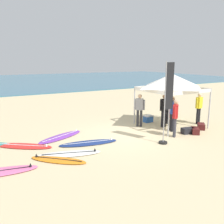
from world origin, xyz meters
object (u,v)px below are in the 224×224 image
object	(u,v)px
surfboard_orange	(58,160)
person_black	(164,108)
surfboard_navy	(89,143)
surfboard_white	(70,154)
canopy_tent	(172,81)
person_green	(168,106)
gear_bag_near_tent	(195,131)
cooler_box	(148,119)
person_grey	(140,108)
person_red	(175,116)
person_blue	(172,111)
person_yellow	(199,106)
surfboard_red	(23,146)
surfboard_purple	(61,137)
banner_flag	(167,106)
gear_bag_by_pole	(201,126)
gear_bag_on_sand	(188,131)

from	to	relation	value
surfboard_orange	person_black	distance (m)	6.47
surfboard_navy	surfboard_white	distance (m)	1.36
canopy_tent	person_green	xyz separation A→B (m)	(0.22, 0.46, -1.40)
gear_bag_near_tent	cooler_box	xyz separation A→B (m)	(-0.55, 2.90, 0.06)
person_grey	surfboard_white	bearing A→B (deg)	-156.75
surfboard_white	person_red	world-z (taller)	person_red
surfboard_navy	person_blue	size ratio (longest dim) A/B	1.49
person_yellow	gear_bag_near_tent	world-z (taller)	person_yellow
canopy_tent	person_blue	distance (m)	1.71
surfboard_red	cooler_box	size ratio (longest dim) A/B	4.61
surfboard_red	surfboard_white	distance (m)	2.18
surfboard_purple	cooler_box	distance (m)	5.20
person_red	person_black	bearing A→B (deg)	65.47
surfboard_white	person_black	xyz separation A→B (m)	(5.64, 1.26, 0.95)
surfboard_purple	surfboard_navy	bearing A→B (deg)	-62.17
person_green	cooler_box	distance (m)	1.31
surfboard_orange	person_green	xyz separation A→B (m)	(6.83, 2.05, 0.95)
person_red	gear_bag_near_tent	distance (m)	1.47
person_yellow	person_red	bearing A→B (deg)	-158.76
banner_flag	gear_bag_near_tent	xyz separation A→B (m)	(2.17, 0.33, -1.43)
person_green	gear_bag_by_pole	bearing A→B (deg)	-67.07
banner_flag	surfboard_white	bearing A→B (deg)	169.09
surfboard_orange	banner_flag	size ratio (longest dim) A/B	0.55
surfboard_orange	person_blue	distance (m)	6.13
surfboard_navy	gear_bag_by_pole	size ratio (longest dim) A/B	4.24
surfboard_purple	person_green	world-z (taller)	person_green
person_green	banner_flag	distance (m)	3.44
gear_bag_by_pole	person_yellow	bearing A→B (deg)	50.09
surfboard_white	gear_bag_on_sand	xyz separation A→B (m)	(5.83, -0.25, 0.10)
surfboard_purple	cooler_box	size ratio (longest dim) A/B	4.98
gear_bag_near_tent	surfboard_navy	bearing A→B (deg)	166.56
gear_bag_by_pole	gear_bag_near_tent	bearing A→B (deg)	-155.38
surfboard_white	person_green	world-z (taller)	person_green
surfboard_orange	person_blue	xyz separation A→B (m)	(6.00, 0.82, 0.95)
canopy_tent	gear_bag_near_tent	distance (m)	2.80
person_blue	person_green	bearing A→B (deg)	55.75
person_black	gear_bag_on_sand	bearing A→B (deg)	-82.80
gear_bag_by_pole	surfboard_navy	bearing A→B (deg)	172.37
banner_flag	person_yellow	bearing A→B (deg)	22.51
person_black	gear_bag_by_pole	xyz separation A→B (m)	(1.37, -1.29, -0.85)
surfboard_red	gear_bag_near_tent	world-z (taller)	gear_bag_near_tent
surfboard_white	surfboard_navy	bearing A→B (deg)	34.15
person_red	person_black	xyz separation A→B (m)	(0.71, 1.55, 0.00)
surfboard_orange	cooler_box	xyz separation A→B (m)	(6.13, 2.82, 0.16)
surfboard_purple	person_yellow	size ratio (longest dim) A/B	1.46
canopy_tent	cooler_box	xyz separation A→B (m)	(-0.49, 1.23, -2.19)
person_yellow	surfboard_navy	bearing A→B (deg)	-179.83
surfboard_purple	gear_bag_on_sand	bearing A→B (deg)	-23.89
canopy_tent	person_yellow	distance (m)	2.19
person_blue	person_black	size ratio (longest dim) A/B	1.00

